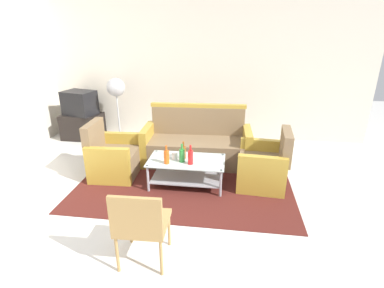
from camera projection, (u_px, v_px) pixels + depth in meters
ground_plane at (178, 219)px, 3.64m from camera, size 14.00×14.00×0.00m
wall_back at (204, 70)px, 5.95m from camera, size 6.52×0.12×2.80m
rug at (186, 180)px, 4.54m from camera, size 3.13×2.21×0.01m
couch at (197, 145)px, 5.07m from camera, size 1.83×0.81×0.96m
armchair_left at (113, 158)px, 4.64m from camera, size 0.73×0.79×0.85m
armchair_right at (264, 167)px, 4.34m from camera, size 0.75×0.81×0.85m
coffee_table at (187, 169)px, 4.32m from camera, size 1.10×0.60×0.40m
bottle_orange at (167, 157)px, 4.13m from camera, size 0.08×0.08×0.27m
bottle_red at (190, 157)px, 4.11m from camera, size 0.07×0.07×0.28m
bottle_green at (182, 155)px, 4.18m from camera, size 0.08×0.08×0.27m
bottle_brown at (184, 152)px, 4.29m from camera, size 0.07×0.07×0.26m
cup at (175, 156)px, 4.29m from camera, size 0.08×0.08×0.10m
tv_stand at (83, 126)px, 6.21m from camera, size 0.80×0.50×0.52m
television at (80, 103)px, 6.03m from camera, size 0.69×0.58×0.48m
pedestal_fan at (116, 91)px, 5.88m from camera, size 0.36×0.36×1.27m
wicker_chair at (140, 222)px, 2.77m from camera, size 0.50×0.50×0.84m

